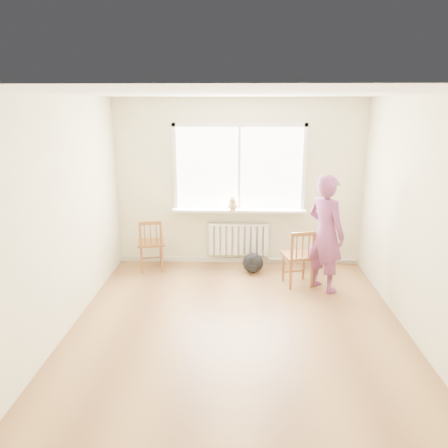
# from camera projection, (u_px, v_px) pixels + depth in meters

# --- Properties ---
(floor) EXTENTS (4.50, 4.50, 0.00)m
(floor) POSITION_uv_depth(u_px,v_px,m) (237.00, 327.00, 5.25)
(floor) COLOR #A27242
(floor) RESTS_ON ground
(ceiling) EXTENTS (4.50, 4.50, 0.00)m
(ceiling) POSITION_uv_depth(u_px,v_px,m) (240.00, 93.00, 4.53)
(ceiling) COLOR white
(ceiling) RESTS_ON back_wall
(back_wall) EXTENTS (4.00, 0.01, 2.70)m
(back_wall) POSITION_uv_depth(u_px,v_px,m) (239.00, 183.00, 7.06)
(back_wall) COLOR beige
(back_wall) RESTS_ON ground
(window) EXTENTS (2.12, 0.05, 1.42)m
(window) POSITION_uv_depth(u_px,v_px,m) (239.00, 164.00, 6.95)
(window) COLOR white
(window) RESTS_ON back_wall
(windowsill) EXTENTS (2.15, 0.22, 0.04)m
(windowsill) POSITION_uv_depth(u_px,v_px,m) (239.00, 210.00, 7.06)
(windowsill) COLOR white
(windowsill) RESTS_ON back_wall
(radiator) EXTENTS (1.00, 0.12, 0.55)m
(radiator) POSITION_uv_depth(u_px,v_px,m) (239.00, 239.00, 7.21)
(radiator) COLOR white
(radiator) RESTS_ON back_wall
(heating_pipe) EXTENTS (1.40, 0.04, 0.04)m
(heating_pipe) POSITION_uv_depth(u_px,v_px,m) (313.00, 260.00, 7.29)
(heating_pipe) COLOR silver
(heating_pipe) RESTS_ON back_wall
(baseboard) EXTENTS (4.00, 0.03, 0.08)m
(baseboard) POSITION_uv_depth(u_px,v_px,m) (238.00, 260.00, 7.39)
(baseboard) COLOR beige
(baseboard) RESTS_ON ground
(chair_left) EXTENTS (0.50, 0.49, 0.85)m
(chair_left) POSITION_uv_depth(u_px,v_px,m) (151.00, 245.00, 6.94)
(chair_left) COLOR brown
(chair_left) RESTS_ON floor
(chair_right) EXTENTS (0.51, 0.49, 0.86)m
(chair_right) POSITION_uv_depth(u_px,v_px,m) (299.00, 258.00, 6.34)
(chair_right) COLOR brown
(chair_right) RESTS_ON floor
(person) EXTENTS (0.69, 0.73, 1.67)m
(person) POSITION_uv_depth(u_px,v_px,m) (326.00, 234.00, 6.12)
(person) COLOR #AE3A3A
(person) RESTS_ON floor
(cat) EXTENTS (0.18, 0.39, 0.26)m
(cat) POSITION_uv_depth(u_px,v_px,m) (233.00, 204.00, 6.95)
(cat) COLOR beige
(cat) RESTS_ON windowsill
(backpack) EXTENTS (0.39, 0.34, 0.32)m
(backpack) POSITION_uv_depth(u_px,v_px,m) (253.00, 263.00, 6.91)
(backpack) COLOR black
(backpack) RESTS_ON floor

